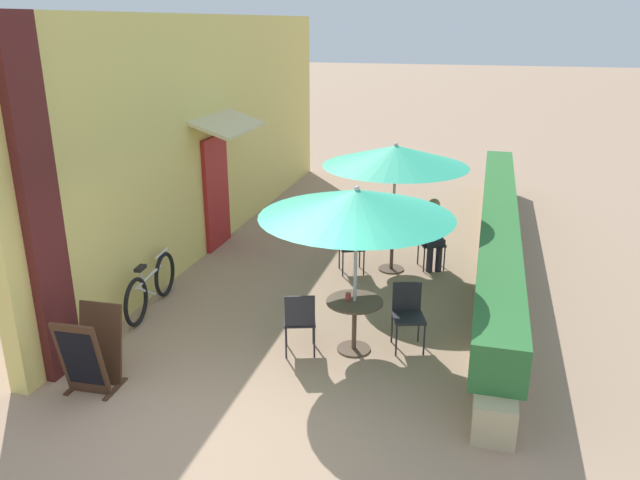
# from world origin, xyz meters

# --- Properties ---
(ground_plane) EXTENTS (120.00, 120.00, 0.00)m
(ground_plane) POSITION_xyz_m (0.00, 0.00, 0.00)
(ground_plane) COLOR #9E7F66
(cafe_facade_wall) EXTENTS (0.98, 11.81, 4.20)m
(cafe_facade_wall) POSITION_xyz_m (-2.54, 5.77, 2.09)
(cafe_facade_wall) COLOR #E0CC6B
(cafe_facade_wall) RESTS_ON ground_plane
(planter_hedge) EXTENTS (0.60, 10.81, 1.01)m
(planter_hedge) POSITION_xyz_m (2.75, 5.81, 0.54)
(planter_hedge) COLOR tan
(planter_hedge) RESTS_ON ground_plane
(patio_table_near) EXTENTS (0.73, 0.73, 0.71)m
(patio_table_near) POSITION_xyz_m (0.97, 2.03, 0.50)
(patio_table_near) COLOR brown
(patio_table_near) RESTS_ON ground_plane
(patio_umbrella_near) EXTENTS (2.41, 2.41, 2.22)m
(patio_umbrella_near) POSITION_xyz_m (0.97, 2.03, 2.00)
(patio_umbrella_near) COLOR #B7B7BC
(patio_umbrella_near) RESTS_ON ground_plane
(cafe_chair_near_left) EXTENTS (0.50, 0.50, 0.87)m
(cafe_chair_near_left) POSITION_xyz_m (1.62, 2.32, 0.52)
(cafe_chair_near_left) COLOR #232328
(cafe_chair_near_left) RESTS_ON ground_plane
(cafe_chair_near_right) EXTENTS (0.50, 0.50, 0.87)m
(cafe_chair_near_right) POSITION_xyz_m (0.32, 1.74, 0.52)
(cafe_chair_near_right) COLOR #232328
(cafe_chair_near_right) RESTS_ON ground_plane
(coffee_cup_near) EXTENTS (0.07, 0.07, 0.09)m
(coffee_cup_near) POSITION_xyz_m (0.88, 2.04, 0.75)
(coffee_cup_near) COLOR #B73D3D
(coffee_cup_near) RESTS_ON patio_table_near
(patio_table_mid) EXTENTS (0.73, 0.73, 0.71)m
(patio_table_mid) POSITION_xyz_m (1.01, 4.94, 0.50)
(patio_table_mid) COLOR brown
(patio_table_mid) RESTS_ON ground_plane
(patio_umbrella_mid) EXTENTS (2.41, 2.41, 2.22)m
(patio_umbrella_mid) POSITION_xyz_m (1.01, 4.94, 2.00)
(patio_umbrella_mid) COLOR #B7B7BC
(patio_umbrella_mid) RESTS_ON ground_plane
(cafe_chair_mid_left) EXTENTS (0.52, 0.52, 0.87)m
(cafe_chair_mid_left) POSITION_xyz_m (0.39, 4.59, 0.52)
(cafe_chair_mid_left) COLOR #232328
(cafe_chair_mid_left) RESTS_ON ground_plane
(cafe_chair_mid_right) EXTENTS (0.52, 0.52, 0.87)m
(cafe_chair_mid_right) POSITION_xyz_m (1.63, 5.28, 0.52)
(cafe_chair_mid_right) COLOR #232328
(cafe_chair_mid_right) RESTS_ON ground_plane
(seated_patron_mid_right) EXTENTS (0.45, 0.49, 1.25)m
(seated_patron_mid_right) POSITION_xyz_m (1.67, 5.18, 0.69)
(seated_patron_mid_right) COLOR #23232D
(seated_patron_mid_right) RESTS_ON ground_plane
(bicycle_leaning) EXTENTS (0.24, 1.72, 0.79)m
(bicycle_leaning) POSITION_xyz_m (-2.20, 2.44, 0.37)
(bicycle_leaning) COLOR black
(bicycle_leaning) RESTS_ON ground_plane
(menu_board) EXTENTS (0.58, 0.65, 0.97)m
(menu_board) POSITION_xyz_m (-1.78, 0.36, 0.48)
(menu_board) COLOR #422819
(menu_board) RESTS_ON ground_plane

